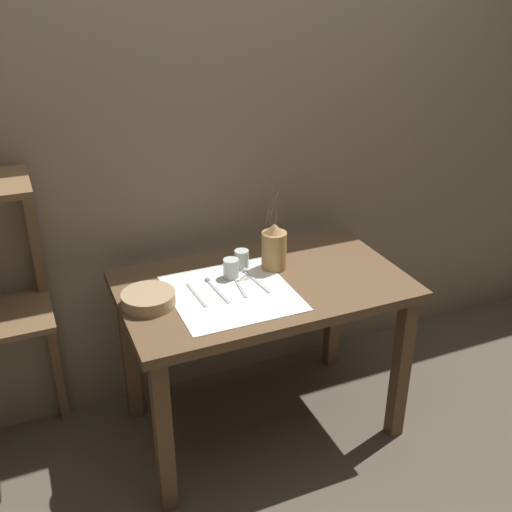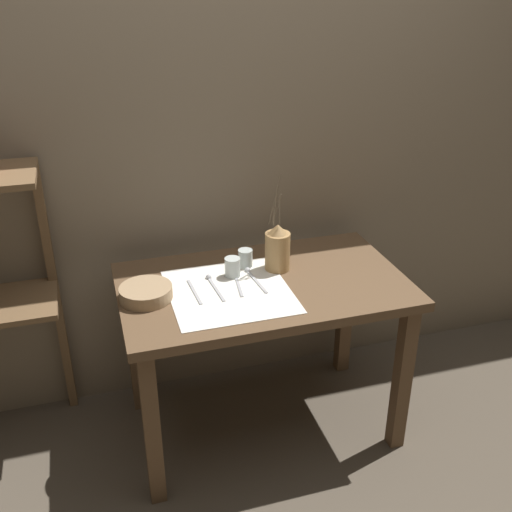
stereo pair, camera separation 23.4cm
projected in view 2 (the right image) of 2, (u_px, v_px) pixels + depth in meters
ground_plane at (262, 423)px, 2.72m from camera, size 12.00×12.00×0.00m
stone_wall_back at (232, 139)px, 2.58m from camera, size 7.00×0.06×2.40m
wooden_table at (263, 305)px, 2.45m from camera, size 1.15×0.69×0.73m
linen_cloth at (229, 291)px, 2.33m from camera, size 0.46×0.48×0.00m
pitcher_with_flowers at (277, 248)px, 2.46m from camera, size 0.10×0.10×0.42m
wooden_bowl at (146, 293)px, 2.27m from camera, size 0.20×0.20×0.05m
glass_tumbler_near at (232, 267)px, 2.42m from camera, size 0.06×0.06×0.08m
glass_tumbler_far at (245, 258)px, 2.50m from camera, size 0.06×0.06×0.08m
fork_outer at (194, 292)px, 2.32m from camera, size 0.02×0.20×0.00m
spoon_inner at (212, 282)px, 2.39m from camera, size 0.03×0.21×0.02m
knife_center at (238, 285)px, 2.37m from camera, size 0.03×0.20×0.00m
spoon_outer at (251, 275)px, 2.44m from camera, size 0.04×0.21×0.02m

